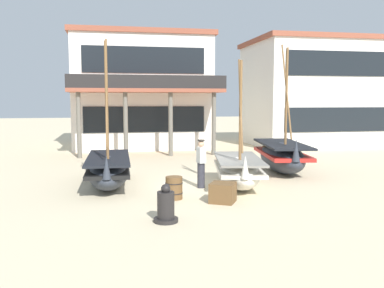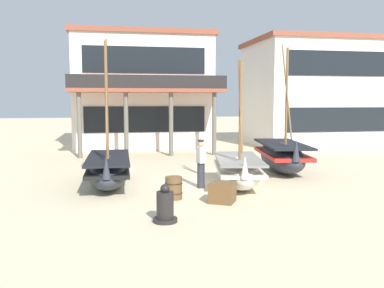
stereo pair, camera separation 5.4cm
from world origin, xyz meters
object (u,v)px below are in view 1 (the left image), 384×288
wooden_barrel (174,188)px  harbor_building_annex (317,93)px  fishing_boat_near_left (238,171)px  cargo_crate (223,193)px  fishing_boat_far_right (108,170)px  harbor_building_main (141,91)px  fishing_boat_centre_large (282,156)px  fisherman_by_hull (201,164)px  capstan_winch (166,207)px

wooden_barrel → harbor_building_annex: harbor_building_annex is taller
fishing_boat_near_left → cargo_crate: 2.38m
fishing_boat_far_right → harbor_building_main: (2.10, 13.31, 3.02)m
fishing_boat_centre_large → fishing_boat_far_right: fishing_boat_centre_large is taller
fisherman_by_hull → harbor_building_annex: (10.89, 12.72, 2.70)m
fishing_boat_centre_large → harbor_building_annex: 12.55m
fisherman_by_hull → wooden_barrel: fisherman_by_hull is taller
capstan_winch → harbor_building_main: bearing=87.9°
wooden_barrel → harbor_building_main: size_ratio=0.07×
harbor_building_main → wooden_barrel: bearing=-90.4°
wooden_barrel → harbor_building_annex: size_ratio=0.07×
fishing_boat_near_left → capstan_winch: (-3.05, -3.78, -0.20)m
fishing_boat_near_left → cargo_crate: bearing=-118.3°
harbor_building_annex → fisherman_by_hull: bearing=-130.5°
fishing_boat_centre_large → wooden_barrel: size_ratio=7.68×
fisherman_by_hull → harbor_building_main: (-1.07, 14.19, 2.78)m
fisherman_by_hull → capstan_winch: bearing=-114.2°
cargo_crate → fishing_boat_near_left: bearing=61.7°
fishing_boat_near_left → harbor_building_annex: size_ratio=0.47×
harbor_building_main → fisherman_by_hull: bearing=-85.7°
fishing_boat_near_left → cargo_crate: (-1.12, -2.08, -0.29)m
fisherman_by_hull → cargo_crate: (0.20, -2.17, -0.54)m
capstan_winch → wooden_barrel: size_ratio=1.38×
capstan_winch → fishing_boat_far_right: bearing=106.7°
fishing_boat_near_left → capstan_winch: size_ratio=4.60×
cargo_crate → wooden_barrel: bearing=153.2°
fishing_boat_centre_large → fisherman_by_hull: size_ratio=3.19×
harbor_building_main → harbor_building_annex: harbor_building_main is taller
fishing_boat_centre_large → capstan_winch: fishing_boat_centre_large is taller
cargo_crate → harbor_building_main: harbor_building_main is taller
fishing_boat_near_left → fisherman_by_hull: (-1.32, 0.09, 0.25)m
harbor_building_main → harbor_building_annex: size_ratio=1.04×
fishing_boat_near_left → wooden_barrel: 2.86m
fisherman_by_hull → capstan_winch: (-1.74, -3.87, -0.45)m
wooden_barrel → cargo_crate: size_ratio=0.99×
cargo_crate → fishing_boat_centre_large: bearing=50.8°
capstan_winch → harbor_building_annex: harbor_building_annex is taller
capstan_winch → fisherman_by_hull: bearing=65.8°
fishing_boat_near_left → fishing_boat_centre_large: fishing_boat_centre_large is taller
capstan_winch → fishing_boat_near_left: bearing=51.1°
fishing_boat_far_right → wooden_barrel: (1.99, -2.36, -0.25)m
fishing_boat_far_right → wooden_barrel: fishing_boat_far_right is taller
harbor_building_annex → fishing_boat_near_left: bearing=-126.8°
fisherman_by_hull → capstan_winch: 4.26m
harbor_building_annex → wooden_barrel: bearing=-130.3°
fishing_boat_near_left → harbor_building_annex: bearing=53.2°
harbor_building_annex → fishing_boat_centre_large: bearing=-123.9°
fishing_boat_far_right → fishing_boat_centre_large: bearing=13.2°
fisherman_by_hull → wooden_barrel: size_ratio=2.41×
fisherman_by_hull → cargo_crate: 2.25m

